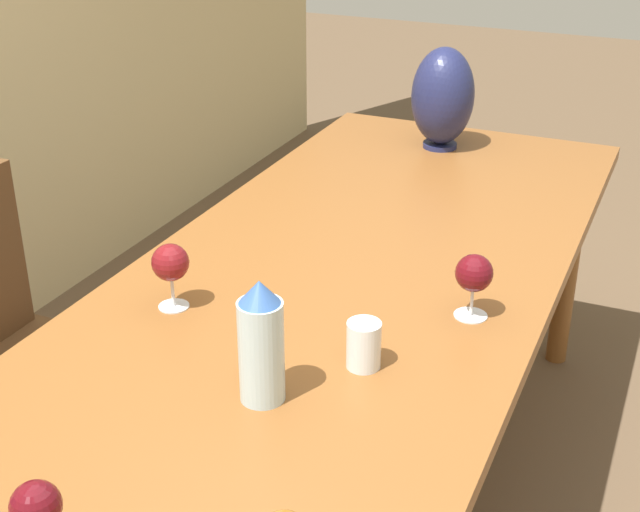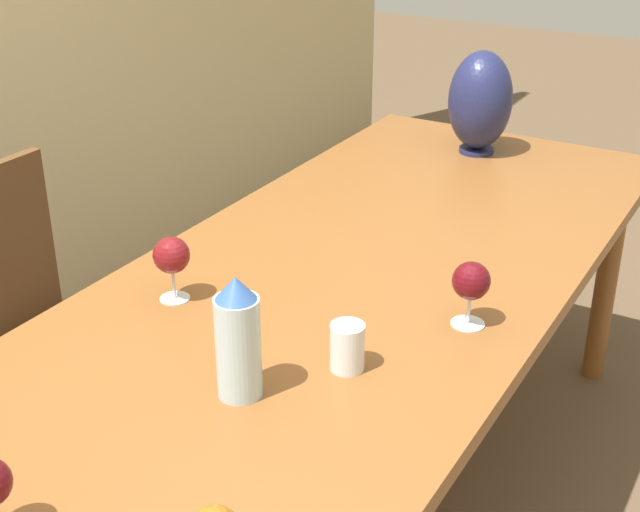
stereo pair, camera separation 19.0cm
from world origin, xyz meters
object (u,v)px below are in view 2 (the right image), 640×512
object	(u,v)px
wine_glass_3	(172,256)
chair_far	(37,332)
water_tumbler	(347,347)
vase	(480,101)
wine_glass_0	(471,282)
water_bottle	(238,339)

from	to	relation	value
wine_glass_3	chair_far	distance (m)	0.66
water_tumbler	chair_far	distance (m)	1.05
wine_glass_3	chair_far	xyz separation A→B (m)	(0.06, 0.53, -0.38)
vase	chair_far	size ratio (longest dim) A/B	0.35
vase	wine_glass_0	size ratio (longest dim) A/B	2.28
vase	wine_glass_0	bearing A→B (deg)	-159.69
water_bottle	water_tumbler	xyz separation A→B (m)	(0.17, -0.13, -0.07)
wine_glass_0	water_bottle	bearing A→B (deg)	149.11
water_bottle	wine_glass_0	world-z (taller)	water_bottle
vase	wine_glass_0	distance (m)	1.10
water_tumbler	wine_glass_3	size ratio (longest dim) A/B	0.65
vase	chair_far	bearing A→B (deg)	147.77
vase	chair_far	distance (m)	1.47
water_tumbler	chair_far	xyz separation A→B (m)	(0.11, 0.99, -0.32)
water_bottle	chair_far	bearing A→B (deg)	71.73
wine_glass_0	wine_glass_3	distance (m)	0.63
water_bottle	wine_glass_3	bearing A→B (deg)	55.82
wine_glass_0	vase	bearing A→B (deg)	20.31
wine_glass_0	chair_far	distance (m)	1.20
water_bottle	wine_glass_0	bearing A→B (deg)	-30.89
water_bottle	wine_glass_3	xyz separation A→B (m)	(0.22, 0.33, -0.01)
water_tumbler	wine_glass_3	world-z (taller)	wine_glass_3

